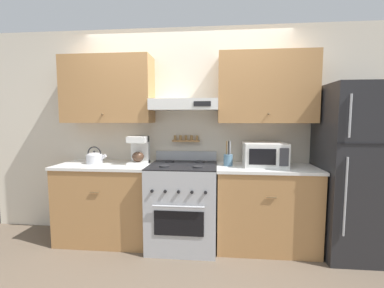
{
  "coord_description": "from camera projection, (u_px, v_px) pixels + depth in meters",
  "views": [
    {
      "loc": [
        0.37,
        -2.57,
        1.45
      ],
      "look_at": [
        0.1,
        0.25,
        1.17
      ],
      "focal_mm": 24.0,
      "sensor_mm": 36.0,
      "label": 1
    }
  ],
  "objects": [
    {
      "name": "ground_plane",
      "position": [
        180.0,
        256.0,
        2.72
      ],
      "size": [
        16.0,
        16.0,
        0.0
      ],
      "primitive_type": "plane",
      "color": "brown"
    },
    {
      "name": "wall_back",
      "position": [
        186.0,
        118.0,
        3.14
      ],
      "size": [
        5.2,
        0.46,
        2.55
      ],
      "color": "beige",
      "rests_on": "ground_plane"
    },
    {
      "name": "counter_left",
      "position": [
        107.0,
        202.0,
        3.07
      ],
      "size": [
        1.09,
        0.62,
        0.92
      ],
      "color": "#AD7A47",
      "rests_on": "ground_plane"
    },
    {
      "name": "counter_right",
      "position": [
        265.0,
        207.0,
        2.9
      ],
      "size": [
        1.1,
        0.62,
        0.92
      ],
      "color": "#AD7A47",
      "rests_on": "ground_plane"
    },
    {
      "name": "stove_range",
      "position": [
        183.0,
        205.0,
        2.94
      ],
      "size": [
        0.75,
        0.71,
        1.05
      ],
      "color": "#ADAFB5",
      "rests_on": "ground_plane"
    },
    {
      "name": "refrigerator",
      "position": [
        359.0,
        171.0,
        2.71
      ],
      "size": [
        0.77,
        0.71,
        1.8
      ],
      "color": "#232326",
      "rests_on": "ground_plane"
    },
    {
      "name": "tea_kettle",
      "position": [
        95.0,
        157.0,
        3.04
      ],
      "size": [
        0.25,
        0.19,
        0.2
      ],
      "color": "#B7B7BC",
      "rests_on": "counter_left"
    },
    {
      "name": "coffee_maker",
      "position": [
        139.0,
        150.0,
        3.01
      ],
      "size": [
        0.21,
        0.25,
        0.33
      ],
      "color": "white",
      "rests_on": "counter_left"
    },
    {
      "name": "microwave",
      "position": [
        264.0,
        154.0,
        2.87
      ],
      "size": [
        0.46,
        0.38,
        0.26
      ],
      "color": "white",
      "rests_on": "counter_right"
    },
    {
      "name": "utensil_crock",
      "position": [
        228.0,
        159.0,
        2.89
      ],
      "size": [
        0.1,
        0.1,
        0.28
      ],
      "color": "slate",
      "rests_on": "counter_right"
    }
  ]
}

